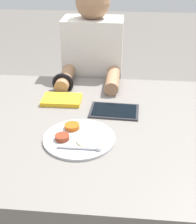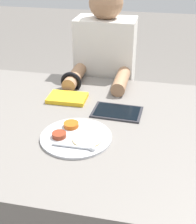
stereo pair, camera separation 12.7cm
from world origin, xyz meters
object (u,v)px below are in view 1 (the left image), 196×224
tablet_device (114,111)px  red_notebook (62,100)px  person_diner (93,94)px  thali_tray (79,138)px

tablet_device → red_notebook: bearing=163.2°
tablet_device → person_diner: size_ratio=0.19×
red_notebook → person_diner: size_ratio=0.15×
thali_tray → red_notebook: size_ratio=1.51×
thali_tray → person_diner: 0.74m
thali_tray → red_notebook: bearing=112.3°
person_diner → thali_tray: bearing=-88.2°
red_notebook → tablet_device: bearing=-16.8°
thali_tray → person_diner: person_diner is taller
thali_tray → person_diner: (-0.02, 0.72, -0.16)m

